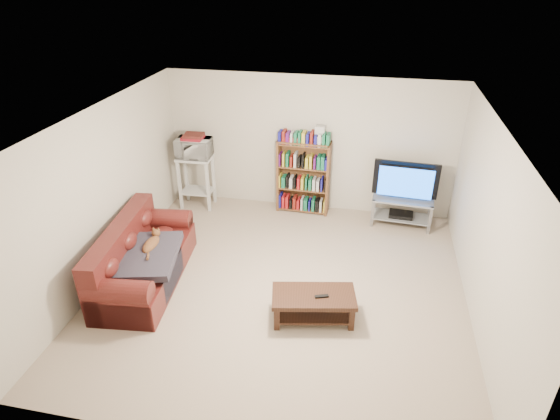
% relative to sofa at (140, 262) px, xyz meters
% --- Properties ---
extents(floor, '(5.00, 5.00, 0.00)m').
position_rel_sofa_xyz_m(floor, '(1.97, 0.24, -0.31)').
color(floor, tan).
rests_on(floor, ground).
extents(ceiling, '(5.00, 5.00, 0.00)m').
position_rel_sofa_xyz_m(ceiling, '(1.97, 0.24, 2.09)').
color(ceiling, white).
rests_on(ceiling, ground).
extents(wall_back, '(5.00, 0.00, 5.00)m').
position_rel_sofa_xyz_m(wall_back, '(1.97, 2.74, 0.89)').
color(wall_back, beige).
rests_on(wall_back, ground).
extents(wall_front, '(5.00, 0.00, 5.00)m').
position_rel_sofa_xyz_m(wall_front, '(1.97, -2.26, 0.89)').
color(wall_front, beige).
rests_on(wall_front, ground).
extents(wall_left, '(0.00, 5.00, 5.00)m').
position_rel_sofa_xyz_m(wall_left, '(-0.53, 0.24, 0.89)').
color(wall_left, beige).
rests_on(wall_left, ground).
extents(wall_right, '(0.00, 5.00, 5.00)m').
position_rel_sofa_xyz_m(wall_right, '(4.47, 0.24, 0.89)').
color(wall_right, beige).
rests_on(wall_right, ground).
extents(sofa, '(1.09, 2.13, 0.88)m').
position_rel_sofa_xyz_m(sofa, '(0.00, 0.00, 0.00)').
color(sofa, '#521815').
rests_on(sofa, floor).
extents(blanket, '(0.97, 1.15, 0.18)m').
position_rel_sofa_xyz_m(blanket, '(0.19, -0.12, 0.21)').
color(blanket, '#322E3A').
rests_on(blanket, sofa).
extents(cat, '(0.28, 0.58, 0.17)m').
position_rel_sofa_xyz_m(cat, '(0.17, 0.06, 0.27)').
color(cat, brown).
rests_on(cat, sofa).
extents(coffee_table, '(1.12, 0.71, 0.38)m').
position_rel_sofa_xyz_m(coffee_table, '(2.49, -0.32, -0.05)').
color(coffee_table, black).
rests_on(coffee_table, floor).
extents(remote, '(0.18, 0.10, 0.02)m').
position_rel_sofa_xyz_m(remote, '(2.60, -0.35, 0.08)').
color(remote, black).
rests_on(remote, coffee_table).
extents(tv_stand, '(1.03, 0.52, 0.50)m').
position_rel_sofa_xyz_m(tv_stand, '(3.64, 2.36, 0.03)').
color(tv_stand, '#999EA3').
rests_on(tv_stand, floor).
extents(television, '(1.08, 0.22, 0.62)m').
position_rel_sofa_xyz_m(television, '(3.64, 2.36, 0.50)').
color(television, black).
rests_on(television, tv_stand).
extents(dvd_player, '(0.42, 0.31, 0.06)m').
position_rel_sofa_xyz_m(dvd_player, '(3.64, 2.36, -0.12)').
color(dvd_player, black).
rests_on(dvd_player, tv_stand).
extents(bookshelf, '(0.93, 0.32, 1.33)m').
position_rel_sofa_xyz_m(bookshelf, '(1.91, 2.53, 0.37)').
color(bookshelf, brown).
rests_on(bookshelf, floor).
extents(shelf_clutter, '(0.68, 0.21, 0.28)m').
position_rel_sofa_xyz_m(shelf_clutter, '(2.01, 2.54, 1.12)').
color(shelf_clutter, silver).
rests_on(shelf_clutter, bookshelf).
extents(microwave_stand, '(0.62, 0.46, 0.97)m').
position_rel_sofa_xyz_m(microwave_stand, '(-0.01, 2.35, 0.31)').
color(microwave_stand, silver).
rests_on(microwave_stand, floor).
extents(microwave, '(0.61, 0.43, 0.33)m').
position_rel_sofa_xyz_m(microwave, '(-0.01, 2.35, 0.82)').
color(microwave, silver).
rests_on(microwave, microwave_stand).
extents(game_boxes, '(0.36, 0.32, 0.05)m').
position_rel_sofa_xyz_m(game_boxes, '(-0.01, 2.35, 1.01)').
color(game_boxes, maroon).
rests_on(game_boxes, microwave).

